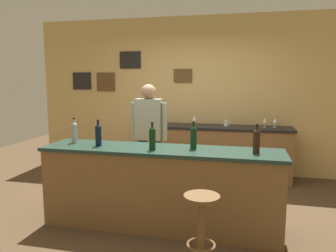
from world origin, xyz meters
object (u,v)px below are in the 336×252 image
bartender (149,134)px  wine_bottle_c (152,137)px  wine_bottle_b (98,134)px  bar_stool (201,219)px  wine_bottle_d (193,137)px  wine_bottle_e (257,140)px  wine_bottle_a (74,132)px  coffee_mug (226,123)px  wine_glass_c (275,121)px  wine_glass_b (265,121)px  wine_glass_a (194,119)px

bartender → wine_bottle_c: (0.31, -0.92, 0.12)m
wine_bottle_b → bar_stool: bearing=-28.3°
wine_bottle_d → wine_bottle_e: bearing=-4.8°
wine_bottle_a → wine_bottle_c: 1.05m
bartender → coffee_mug: 1.62m
wine_bottle_b → wine_bottle_c: same height
wine_bottle_b → wine_glass_c: 3.03m
wine_glass_b → bartender: bearing=-141.4°
bar_stool → coffee_mug: bearing=89.0°
wine_bottle_c → wine_glass_a: size_ratio=1.97×
wine_bottle_b → wine_bottle_d: 1.10m
wine_bottle_c → wine_bottle_e: bearing=5.0°
wine_bottle_a → wine_bottle_e: same height
wine_glass_b → coffee_mug: (-0.62, -0.00, -0.06)m
wine_glass_b → wine_glass_c: bearing=5.9°
bartender → wine_glass_a: (0.44, 1.29, 0.07)m
bartender → wine_glass_a: bearing=71.0°
wine_bottle_b → wine_glass_c: wine_bottle_b is taller
wine_bottle_b → wine_glass_b: (1.97, 2.14, -0.05)m
wine_bottle_c → wine_bottle_b: bearing=174.7°
wine_bottle_b → coffee_mug: size_ratio=2.45×
wine_bottle_a → wine_bottle_b: 0.39m
bar_stool → wine_glass_c: size_ratio=4.39×
wine_bottle_c → wine_glass_c: wine_bottle_c is taller
wine_bottle_d → wine_bottle_e: size_ratio=1.00×
wine_bottle_a → wine_bottle_c: same height
bartender → wine_glass_a: bartender is taller
bar_stool → wine_glass_a: bearing=100.0°
wine_bottle_c → wine_glass_c: size_ratio=1.97×
wine_glass_a → wine_glass_b: bearing=-0.0°
wine_glass_b → wine_bottle_c: bearing=-120.5°
wine_bottle_b → coffee_mug: 2.53m
bartender → wine_bottle_c: bearing=-71.2°
bar_stool → wine_bottle_c: bearing=134.7°
bartender → wine_bottle_e: bartender is taller
wine_bottle_a → wine_bottle_b: (0.37, -0.11, 0.00)m
wine_bottle_c → coffee_mug: 2.30m
bartender → wine_bottle_c: bartender is taller
wine_glass_b → coffee_mug: size_ratio=1.24×
bartender → wine_glass_c: (1.78, 1.30, 0.07)m
wine_bottle_d → wine_glass_c: wine_bottle_d is taller
wine_bottle_b → wine_glass_c: bearing=45.4°
wine_bottle_a → coffee_mug: 2.65m
wine_bottle_a → wine_glass_c: (2.50, 2.04, -0.05)m
wine_bottle_b → wine_glass_a: size_ratio=1.97×
wine_glass_b → wine_glass_a: bearing=180.0°
wine_bottle_b → coffee_mug: bearing=57.9°
wine_glass_b → coffee_mug: bearing=-179.7°
wine_bottle_d → wine_bottle_e: 0.67m
bartender → bar_stool: bartender is taller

